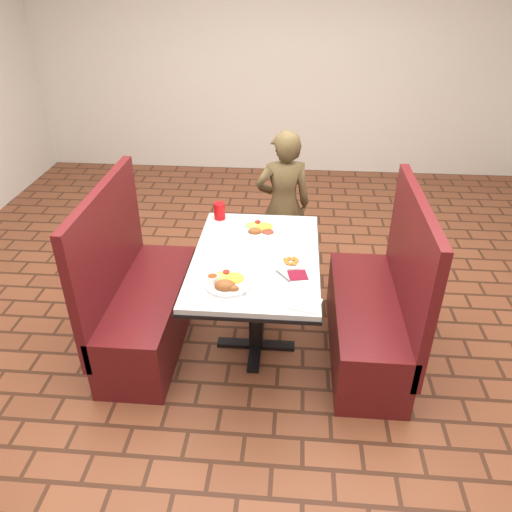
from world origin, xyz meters
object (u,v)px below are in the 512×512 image
(far_dinner_plate, at_px, (260,228))
(near_dinner_plate, at_px, (227,280))
(plantain_plate, at_px, (291,262))
(booth_bench_right, at_px, (375,315))
(red_tumbler, at_px, (220,211))
(diner_person, at_px, (283,206))
(dining_table, at_px, (256,269))
(booth_bench_left, at_px, (141,303))

(far_dinner_plate, bearing_deg, near_dinner_plate, -101.65)
(near_dinner_plate, bearing_deg, plantain_plate, 35.88)
(booth_bench_right, relative_size, plantain_plate, 7.28)
(near_dinner_plate, bearing_deg, booth_bench_right, 19.70)
(red_tumbler, bearing_deg, diner_person, 48.61)
(dining_table, height_order, booth_bench_left, booth_bench_left)
(dining_table, xyz_separation_m, red_tumbler, (-0.31, 0.51, 0.16))
(booth_bench_right, relative_size, diner_person, 0.95)
(dining_table, bearing_deg, booth_bench_left, 180.00)
(dining_table, relative_size, red_tumbler, 9.95)
(booth_bench_right, xyz_separation_m, plantain_plate, (-0.57, -0.07, 0.43))
(diner_person, relative_size, near_dinner_plate, 4.45)
(booth_bench_left, relative_size, far_dinner_plate, 4.25)
(far_dinner_plate, height_order, plantain_plate, far_dinner_plate)
(far_dinner_plate, distance_m, red_tumbler, 0.35)
(booth_bench_left, distance_m, near_dinner_plate, 0.87)
(dining_table, xyz_separation_m, plantain_plate, (0.22, -0.07, 0.11))
(booth_bench_right, height_order, red_tumbler, booth_bench_right)
(booth_bench_left, distance_m, far_dinner_plate, 0.98)
(dining_table, distance_m, booth_bench_right, 0.86)
(booth_bench_right, xyz_separation_m, red_tumbler, (-1.11, 0.51, 0.48))
(far_dinner_plate, xyz_separation_m, plantain_plate, (0.23, -0.41, -0.02))
(diner_person, bearing_deg, red_tumbler, 36.94)
(booth_bench_right, bearing_deg, far_dinner_plate, 156.89)
(booth_bench_right, height_order, diner_person, diner_person)
(dining_table, relative_size, plantain_plate, 7.35)
(near_dinner_plate, relative_size, red_tumbler, 2.33)
(booth_bench_left, height_order, booth_bench_right, same)
(near_dinner_plate, xyz_separation_m, far_dinner_plate, (0.14, 0.68, -0.01))
(booth_bench_right, height_order, plantain_plate, booth_bench_right)
(dining_table, bearing_deg, diner_person, 82.20)
(far_dinner_plate, height_order, red_tumbler, red_tumbler)
(booth_bench_left, xyz_separation_m, near_dinner_plate, (0.66, -0.34, 0.45))
(dining_table, distance_m, near_dinner_plate, 0.39)
(diner_person, height_order, plantain_plate, diner_person)
(booth_bench_right, bearing_deg, dining_table, 180.00)
(diner_person, distance_m, red_tumbler, 0.70)
(booth_bench_left, xyz_separation_m, plantain_plate, (1.02, -0.07, 0.43))
(diner_person, distance_m, plantain_plate, 1.10)
(booth_bench_left, distance_m, diner_person, 1.42)
(far_dinner_plate, bearing_deg, booth_bench_left, -156.86)
(booth_bench_right, distance_m, diner_person, 1.25)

